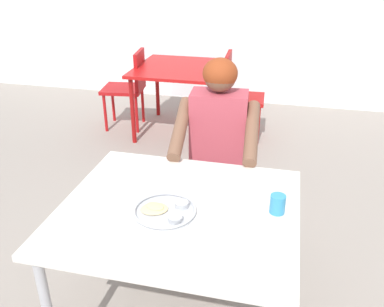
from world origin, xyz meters
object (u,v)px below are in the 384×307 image
at_px(thali_tray, 165,211).
at_px(chair_foreground, 220,164).
at_px(drinking_cup, 278,203).
at_px(table_foreground, 179,220).
at_px(chair_red_left, 130,84).
at_px(table_background_red, 181,74).
at_px(diner_foreground, 217,144).
at_px(chair_red_right, 237,91).

distance_m(thali_tray, chair_foreground, 1.04).
relative_size(drinking_cup, chair_foreground, 0.10).
relative_size(table_foreground, thali_tray, 3.79).
relative_size(drinking_cup, chair_red_left, 0.10).
xyz_separation_m(table_background_red, chair_red_left, (-0.56, -0.01, -0.14)).
xyz_separation_m(diner_foreground, chair_red_right, (-0.11, 1.78, -0.22)).
bearing_deg(table_foreground, table_background_red, 104.60).
relative_size(table_foreground, chair_foreground, 1.27).
height_order(chair_red_left, chair_red_right, chair_red_right).
distance_m(table_foreground, chair_foreground, 0.96).
bearing_deg(diner_foreground, chair_red_right, 93.47).
xyz_separation_m(table_foreground, table_background_red, (-0.66, 2.53, -0.04)).
bearing_deg(chair_red_left, diner_foreground, -54.75).
height_order(table_foreground, diner_foreground, diner_foreground).
distance_m(thali_tray, chair_red_right, 2.58).
bearing_deg(thali_tray, diner_foreground, 83.65).
distance_m(thali_tray, diner_foreground, 0.79).
bearing_deg(thali_tray, drinking_cup, 14.09).
bearing_deg(chair_red_right, table_foreground, -88.50).
xyz_separation_m(thali_tray, table_background_red, (-0.61, 2.59, -0.12)).
xyz_separation_m(chair_foreground, chair_red_left, (-1.25, 1.57, 0.01)).
xyz_separation_m(table_foreground, drinking_cup, (0.43, 0.06, 0.12)).
relative_size(chair_foreground, table_background_red, 0.90).
relative_size(thali_tray, chair_foreground, 0.33).
height_order(diner_foreground, chair_red_left, diner_foreground).
height_order(drinking_cup, chair_red_left, chair_red_left).
distance_m(chair_foreground, table_background_red, 1.73).
distance_m(drinking_cup, chair_red_left, 2.98).
relative_size(chair_foreground, chair_red_right, 0.96).
height_order(table_foreground, chair_red_right, chair_red_right).
bearing_deg(drinking_cup, table_foreground, -171.94).
bearing_deg(table_foreground, drinking_cup, 8.06).
distance_m(chair_foreground, chair_red_right, 1.56).
relative_size(thali_tray, drinking_cup, 3.25).
bearing_deg(table_background_red, drinking_cup, -66.13).
relative_size(table_background_red, chair_red_right, 1.06).
height_order(table_background_red, chair_red_right, chair_red_right).
xyz_separation_m(table_foreground, thali_tray, (-0.05, -0.06, 0.08)).
bearing_deg(table_background_red, chair_foreground, -66.49).
distance_m(diner_foreground, chair_red_left, 2.20).
xyz_separation_m(chair_foreground, table_background_red, (-0.69, 1.58, 0.15)).
xyz_separation_m(chair_foreground, diner_foreground, (0.01, -0.22, 0.25)).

